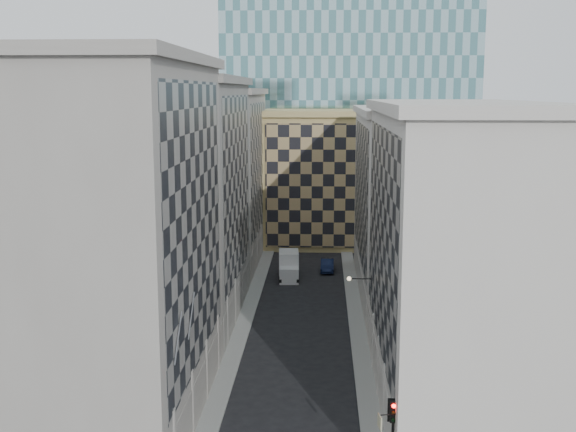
% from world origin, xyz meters
% --- Properties ---
extents(sidewalk_west, '(1.50, 100.00, 0.15)m').
position_xyz_m(sidewalk_west, '(-5.25, 30.00, 0.07)').
color(sidewalk_west, gray).
rests_on(sidewalk_west, ground).
extents(sidewalk_east, '(1.50, 100.00, 0.15)m').
position_xyz_m(sidewalk_east, '(5.25, 30.00, 0.07)').
color(sidewalk_east, gray).
rests_on(sidewalk_east, ground).
extents(bldg_left_a, '(10.80, 22.80, 23.70)m').
position_xyz_m(bldg_left_a, '(-10.88, 11.00, 11.82)').
color(bldg_left_a, gray).
rests_on(bldg_left_a, ground).
extents(bldg_left_b, '(10.80, 22.80, 22.70)m').
position_xyz_m(bldg_left_b, '(-10.88, 33.00, 11.32)').
color(bldg_left_b, gray).
rests_on(bldg_left_b, ground).
extents(bldg_left_c, '(10.80, 22.80, 21.70)m').
position_xyz_m(bldg_left_c, '(-10.88, 55.00, 10.83)').
color(bldg_left_c, gray).
rests_on(bldg_left_c, ground).
extents(bldg_right_a, '(10.80, 26.80, 20.70)m').
position_xyz_m(bldg_right_a, '(10.88, 15.00, 10.32)').
color(bldg_right_a, beige).
rests_on(bldg_right_a, ground).
extents(bldg_right_b, '(10.80, 28.80, 19.70)m').
position_xyz_m(bldg_right_b, '(10.89, 42.00, 9.85)').
color(bldg_right_b, beige).
rests_on(bldg_right_b, ground).
extents(tan_block, '(16.80, 14.80, 18.80)m').
position_xyz_m(tan_block, '(2.00, 67.90, 9.44)').
color(tan_block, tan).
rests_on(tan_block, ground).
extents(church_tower, '(7.20, 7.20, 51.50)m').
position_xyz_m(church_tower, '(0.00, 82.00, 26.95)').
color(church_tower, '#2D2923').
rests_on(church_tower, ground).
extents(flagpoles_left, '(0.10, 6.33, 2.33)m').
position_xyz_m(flagpoles_left, '(-5.90, 6.00, 8.00)').
color(flagpoles_left, gray).
rests_on(flagpoles_left, ground).
extents(bracket_lamp, '(1.98, 0.36, 0.36)m').
position_xyz_m(bracket_lamp, '(4.38, 24.00, 6.20)').
color(bracket_lamp, black).
rests_on(bracket_lamp, ground).
extents(traffic_light, '(0.60, 0.51, 4.76)m').
position_xyz_m(traffic_light, '(5.90, 3.38, 3.56)').
color(traffic_light, black).
rests_on(traffic_light, sidewalk_east).
extents(box_truck, '(2.58, 5.66, 3.04)m').
position_xyz_m(box_truck, '(-1.87, 47.40, 1.32)').
color(box_truck, silver).
rests_on(box_truck, ground).
extents(dark_car, '(1.60, 4.47, 1.47)m').
position_xyz_m(dark_car, '(2.59, 50.92, 0.73)').
color(dark_car, black).
rests_on(dark_car, ground).
extents(shop_sign, '(0.97, 0.75, 0.83)m').
position_xyz_m(shop_sign, '(5.18, 3.00, 3.83)').
color(shop_sign, black).
rests_on(shop_sign, ground).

